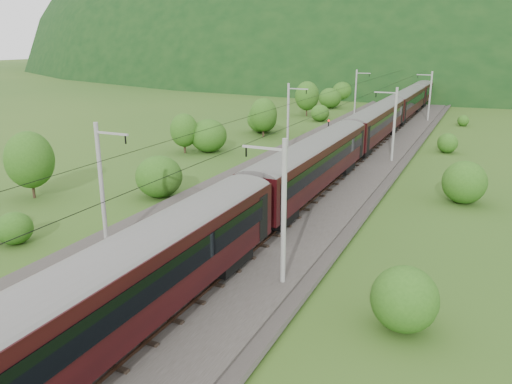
% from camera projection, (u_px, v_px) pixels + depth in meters
% --- Properties ---
extents(ground, '(600.00, 600.00, 0.00)m').
position_uv_depth(ground, '(188.00, 266.00, 30.16)').
color(ground, '#294E18').
rests_on(ground, ground).
extents(railbed, '(14.00, 220.00, 0.30)m').
position_uv_depth(railbed, '(257.00, 214.00, 38.78)').
color(railbed, '#38332D').
rests_on(railbed, ground).
extents(track_left, '(2.40, 220.00, 0.27)m').
position_uv_depth(track_left, '(230.00, 207.00, 39.69)').
color(track_left, '#523323').
rests_on(track_left, railbed).
extents(track_right, '(2.40, 220.00, 0.27)m').
position_uv_depth(track_right, '(286.00, 215.00, 37.74)').
color(track_right, '#523323').
rests_on(track_right, railbed).
extents(catenary_left, '(2.54, 192.28, 8.00)m').
position_uv_depth(catenary_left, '(289.00, 116.00, 59.06)').
color(catenary_left, gray).
rests_on(catenary_left, railbed).
extents(catenary_right, '(2.54, 192.28, 8.00)m').
position_uv_depth(catenary_right, '(394.00, 123.00, 54.10)').
color(catenary_right, gray).
rests_on(catenary_right, railbed).
extents(overhead_wires, '(4.83, 198.00, 0.03)m').
position_uv_depth(overhead_wires, '(257.00, 125.00, 36.76)').
color(overhead_wires, black).
rests_on(overhead_wires, ground).
extents(mountain_main, '(504.00, 360.00, 244.00)m').
position_uv_depth(mountain_main, '(463.00, 67.00, 255.46)').
color(mountain_main, black).
rests_on(mountain_main, ground).
extents(mountain_ridge, '(336.00, 280.00, 132.00)m').
position_uv_depth(mountain_ridge, '(277.00, 61.00, 338.79)').
color(mountain_ridge, black).
rests_on(mountain_ridge, ground).
extents(train, '(3.20, 177.54, 5.57)m').
position_uv_depth(train, '(375.00, 118.00, 62.84)').
color(train, black).
rests_on(train, ground).
extents(hazard_post_near, '(0.17, 0.17, 1.55)m').
position_uv_depth(hazard_post_near, '(355.00, 137.00, 64.66)').
color(hazard_post_near, red).
rests_on(hazard_post_near, railbed).
extents(hazard_post_far, '(0.17, 0.17, 1.60)m').
position_uv_depth(hazard_post_far, '(362.00, 137.00, 64.78)').
color(hazard_post_far, red).
rests_on(hazard_post_far, railbed).
extents(signal, '(0.26, 0.26, 2.34)m').
position_uv_depth(signal, '(328.00, 127.00, 68.74)').
color(signal, black).
rests_on(signal, railbed).
extents(vegetation_left, '(13.69, 144.75, 6.53)m').
position_uv_depth(vegetation_left, '(174.00, 144.00, 52.86)').
color(vegetation_left, '#295516').
rests_on(vegetation_left, ground).
extents(vegetation_right, '(5.97, 103.12, 3.24)m').
position_uv_depth(vegetation_right, '(432.00, 227.00, 32.54)').
color(vegetation_right, '#295516').
rests_on(vegetation_right, ground).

